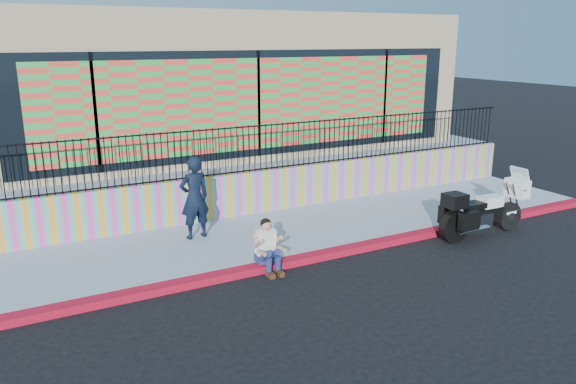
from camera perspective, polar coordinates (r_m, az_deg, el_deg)
ground at (r=12.34m, az=5.49°, el=-6.32°), size 90.00×90.00×0.00m
red_curb at (r=12.31m, az=5.50°, el=-5.99°), size 16.00×0.30×0.15m
sidewalk at (r=13.62m, az=1.64°, el=-3.80°), size 16.00×3.00×0.15m
mural_wall at (r=14.79m, az=-1.44°, el=0.28°), size 16.00×0.20×1.10m
metal_fence at (r=14.53m, az=-1.47°, el=4.66°), size 15.80×0.04×1.20m
elevated_platform at (r=19.37m, az=-8.32°, el=3.50°), size 16.00×10.00×1.25m
storefront_building at (r=18.81m, az=-8.40°, el=11.23°), size 14.00×8.06×4.00m
police_motorcycle at (r=13.96m, az=19.11°, el=-1.71°), size 2.49×0.82×1.55m
police_officer at (r=12.74m, az=-9.49°, el=-0.57°), size 0.73×0.52×1.89m
seated_man at (r=11.25m, az=-1.94°, el=-5.98°), size 0.54×0.71×1.06m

